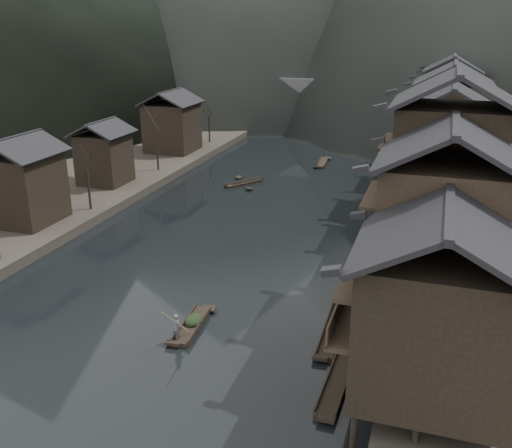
% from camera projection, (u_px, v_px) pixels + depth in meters
% --- Properties ---
extents(water, '(300.00, 300.00, 0.00)m').
position_uv_depth(water, '(176.00, 309.00, 40.45)').
color(water, black).
rests_on(water, ground).
extents(left_bank, '(40.00, 200.00, 1.20)m').
position_uv_depth(left_bank, '(81.00, 149.00, 86.15)').
color(left_bank, '#2D2823').
rests_on(left_bank, ground).
extents(stilt_houses, '(9.00, 67.60, 16.67)m').
position_uv_depth(stilt_houses, '(448.00, 145.00, 49.79)').
color(stilt_houses, black).
rests_on(stilt_houses, ground).
extents(left_houses, '(8.10, 53.20, 8.73)m').
position_uv_depth(left_houses, '(83.00, 151.00, 62.43)').
color(left_houses, black).
rests_on(left_houses, left_bank).
extents(bare_trees, '(3.73, 62.23, 7.46)m').
position_uv_depth(bare_trees, '(96.00, 154.00, 58.73)').
color(bare_trees, black).
rests_on(bare_trees, left_bank).
extents(moored_sampans, '(3.14, 61.55, 0.47)m').
position_uv_depth(moored_sampans, '(381.00, 224.00, 56.29)').
color(moored_sampans, black).
rests_on(moored_sampans, water).
extents(midriver_boats, '(9.82, 41.15, 0.45)m').
position_uv_depth(midriver_boats, '(311.00, 151.00, 86.64)').
color(midriver_boats, black).
rests_on(midriver_boats, water).
extents(stone_bridge, '(40.00, 6.00, 9.00)m').
position_uv_depth(stone_bridge, '(348.00, 101.00, 102.93)').
color(stone_bridge, '#4C4C4F').
rests_on(stone_bridge, ground).
extents(hero_sampan, '(1.58, 5.55, 0.44)m').
position_uv_depth(hero_sampan, '(192.00, 325.00, 37.93)').
color(hero_sampan, black).
rests_on(hero_sampan, water).
extents(cargo_heap, '(1.21, 1.58, 0.73)m').
position_uv_depth(cargo_heap, '(194.00, 316.00, 37.95)').
color(cargo_heap, black).
rests_on(cargo_heap, hero_sampan).
extents(boatman, '(0.77, 0.63, 1.82)m').
position_uv_depth(boatman, '(177.00, 324.00, 35.88)').
color(boatman, '#57575A').
rests_on(boatman, hero_sampan).
extents(bamboo_pole, '(1.18, 2.47, 2.94)m').
position_uv_depth(bamboo_pole, '(178.00, 290.00, 35.00)').
color(bamboo_pole, '#8C7A51').
rests_on(bamboo_pole, boatman).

